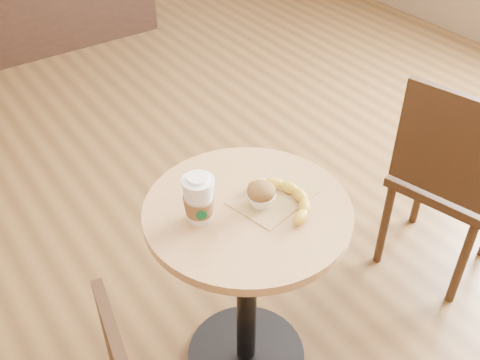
{
  "coord_description": "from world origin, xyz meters",
  "views": [
    {
      "loc": [
        -0.83,
        -1.03,
        1.85
      ],
      "look_at": [
        -0.09,
        0.03,
        0.83
      ],
      "focal_mm": 42.0,
      "sensor_mm": 36.0,
      "label": 1
    }
  ],
  "objects_px": {
    "cafe_table": "(247,265)",
    "muffin": "(261,194)",
    "coffee_cup": "(199,201)",
    "banana": "(287,196)",
    "chair_right": "(449,176)"
  },
  "relations": [
    {
      "from": "chair_right",
      "to": "coffee_cup",
      "type": "distance_m",
      "value": 1.11
    },
    {
      "from": "chair_right",
      "to": "banana",
      "type": "height_order",
      "value": "chair_right"
    },
    {
      "from": "coffee_cup",
      "to": "banana",
      "type": "height_order",
      "value": "coffee_cup"
    },
    {
      "from": "coffee_cup",
      "to": "muffin",
      "type": "xyz_separation_m",
      "value": [
        0.18,
        -0.05,
        -0.03
      ]
    },
    {
      "from": "cafe_table",
      "to": "muffin",
      "type": "bearing_deg",
      "value": -16.17
    },
    {
      "from": "muffin",
      "to": "coffee_cup",
      "type": "bearing_deg",
      "value": 164.26
    },
    {
      "from": "chair_right",
      "to": "coffee_cup",
      "type": "height_order",
      "value": "chair_right"
    },
    {
      "from": "cafe_table",
      "to": "banana",
      "type": "distance_m",
      "value": 0.29
    },
    {
      "from": "banana",
      "to": "coffee_cup",
      "type": "bearing_deg",
      "value": 164.24
    },
    {
      "from": "cafe_table",
      "to": "coffee_cup",
      "type": "bearing_deg",
      "value": 164.39
    },
    {
      "from": "cafe_table",
      "to": "banana",
      "type": "height_order",
      "value": "banana"
    },
    {
      "from": "muffin",
      "to": "banana",
      "type": "xyz_separation_m",
      "value": [
        0.07,
        -0.03,
        -0.02
      ]
    },
    {
      "from": "cafe_table",
      "to": "muffin",
      "type": "height_order",
      "value": "muffin"
    },
    {
      "from": "cafe_table",
      "to": "banana",
      "type": "bearing_deg",
      "value": -21.04
    },
    {
      "from": "coffee_cup",
      "to": "cafe_table",
      "type": "bearing_deg",
      "value": 7.6
    }
  ]
}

